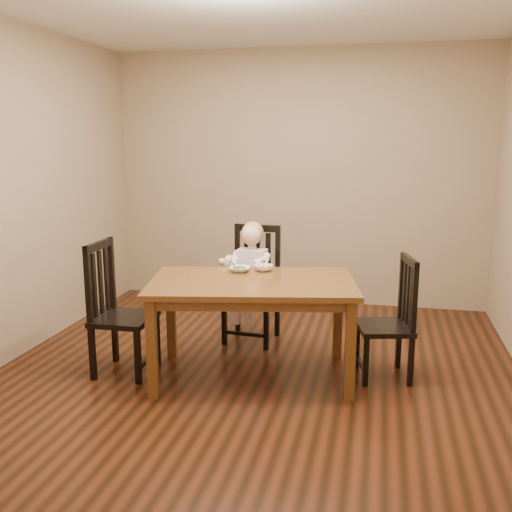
% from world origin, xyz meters
% --- Properties ---
extents(room, '(4.01, 4.01, 2.71)m').
position_xyz_m(room, '(0.00, 0.00, 1.35)').
color(room, '#471E0F').
rests_on(room, ground).
extents(dining_table, '(1.65, 1.17, 0.75)m').
position_xyz_m(dining_table, '(-0.01, -0.12, 0.66)').
color(dining_table, '#462910').
rests_on(dining_table, room).
extents(chair_child, '(0.47, 0.46, 1.02)m').
position_xyz_m(chair_child, '(-0.19, 0.69, 0.49)').
color(chair_child, black).
rests_on(chair_child, room).
extents(chair_left, '(0.43, 0.45, 1.02)m').
position_xyz_m(chair_left, '(-1.04, -0.26, 0.49)').
color(chair_left, black).
rests_on(chair_left, room).
extents(chair_right, '(0.47, 0.48, 0.93)m').
position_xyz_m(chair_right, '(1.00, 0.09, 0.45)').
color(chair_right, black).
rests_on(chair_right, room).
extents(toddler, '(0.37, 0.44, 0.58)m').
position_xyz_m(toddler, '(-0.20, 0.64, 0.64)').
color(toddler, white).
rests_on(toddler, chair_child).
extents(bowl_peas, '(0.18, 0.18, 0.04)m').
position_xyz_m(bowl_peas, '(-0.17, 0.12, 0.77)').
color(bowl_peas, white).
rests_on(bowl_peas, dining_table).
extents(bowl_veg, '(0.15, 0.15, 0.05)m').
position_xyz_m(bowl_veg, '(0.00, 0.19, 0.78)').
color(bowl_veg, white).
rests_on(bowl_veg, dining_table).
extents(fork, '(0.08, 0.10, 0.05)m').
position_xyz_m(fork, '(-0.21, 0.10, 0.80)').
color(fork, silver).
rests_on(fork, bowl_peas).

